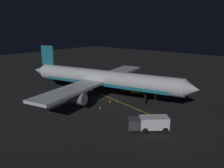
{
  "coord_description": "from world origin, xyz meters",
  "views": [
    {
      "loc": [
        36.33,
        32.18,
        15.45
      ],
      "look_at": [
        0.0,
        2.0,
        3.5
      ],
      "focal_mm": 37.79,
      "sensor_mm": 36.0,
      "label": 1
    }
  ],
  "objects_px": {
    "ground_crew_worker": "(155,98)",
    "traffic_cone_under_wing": "(110,101)",
    "catering_truck": "(134,88)",
    "traffic_cone_near_left": "(100,108)",
    "airliner": "(102,79)",
    "traffic_cone_near_right": "(118,101)",
    "baggage_truck": "(150,123)"
  },
  "relations": [
    {
      "from": "airliner",
      "to": "catering_truck",
      "type": "height_order",
      "value": "airliner"
    },
    {
      "from": "ground_crew_worker",
      "to": "baggage_truck",
      "type": "bearing_deg",
      "value": 26.01
    },
    {
      "from": "ground_crew_worker",
      "to": "traffic_cone_near_left",
      "type": "xyz_separation_m",
      "value": [
        10.23,
        -5.88,
        -0.64
      ]
    },
    {
      "from": "airliner",
      "to": "traffic_cone_near_right",
      "type": "distance_m",
      "value": 5.87
    },
    {
      "from": "airliner",
      "to": "traffic_cone_under_wing",
      "type": "distance_m",
      "value": 5.34
    },
    {
      "from": "traffic_cone_under_wing",
      "to": "ground_crew_worker",
      "type": "bearing_deg",
      "value": 131.75
    },
    {
      "from": "airliner",
      "to": "traffic_cone_near_right",
      "type": "xyz_separation_m",
      "value": [
        0.09,
        4.35,
        -3.94
      ]
    },
    {
      "from": "catering_truck",
      "to": "baggage_truck",
      "type": "bearing_deg",
      "value": 41.11
    },
    {
      "from": "catering_truck",
      "to": "traffic_cone_near_left",
      "type": "xyz_separation_m",
      "value": [
        12.4,
        0.8,
        -1.09
      ]
    },
    {
      "from": "baggage_truck",
      "to": "traffic_cone_near_right",
      "type": "xyz_separation_m",
      "value": [
        -7.53,
        -11.98,
        -0.91
      ]
    },
    {
      "from": "catering_truck",
      "to": "traffic_cone_under_wing",
      "type": "distance_m",
      "value": 8.42
    },
    {
      "from": "ground_crew_worker",
      "to": "traffic_cone_under_wing",
      "type": "xyz_separation_m",
      "value": [
        6.18,
        -6.92,
        -0.64
      ]
    },
    {
      "from": "ground_crew_worker",
      "to": "traffic_cone_under_wing",
      "type": "height_order",
      "value": "ground_crew_worker"
    },
    {
      "from": "airliner",
      "to": "traffic_cone_near_left",
      "type": "relative_size",
      "value": 71.54
    },
    {
      "from": "catering_truck",
      "to": "traffic_cone_under_wing",
      "type": "relative_size",
      "value": 11.88
    },
    {
      "from": "airliner",
      "to": "catering_truck",
      "type": "bearing_deg",
      "value": 152.88
    },
    {
      "from": "airliner",
      "to": "ground_crew_worker",
      "type": "relative_size",
      "value": 22.61
    },
    {
      "from": "baggage_truck",
      "to": "ground_crew_worker",
      "type": "distance_m",
      "value": 13.84
    },
    {
      "from": "airliner",
      "to": "catering_truck",
      "type": "xyz_separation_m",
      "value": [
        -6.99,
        3.58,
        -2.85
      ]
    },
    {
      "from": "catering_truck",
      "to": "ground_crew_worker",
      "type": "bearing_deg",
      "value": 72.03
    },
    {
      "from": "traffic_cone_near_left",
      "to": "traffic_cone_under_wing",
      "type": "relative_size",
      "value": 1.0
    },
    {
      "from": "baggage_truck",
      "to": "traffic_cone_under_wing",
      "type": "height_order",
      "value": "baggage_truck"
    },
    {
      "from": "catering_truck",
      "to": "airliner",
      "type": "bearing_deg",
      "value": -27.12
    },
    {
      "from": "traffic_cone_near_right",
      "to": "airliner",
      "type": "bearing_deg",
      "value": -91.13
    },
    {
      "from": "airliner",
      "to": "traffic_cone_under_wing",
      "type": "relative_size",
      "value": 71.54
    },
    {
      "from": "airliner",
      "to": "baggage_truck",
      "type": "bearing_deg",
      "value": 65.0
    },
    {
      "from": "ground_crew_worker",
      "to": "traffic_cone_near_left",
      "type": "height_order",
      "value": "ground_crew_worker"
    },
    {
      "from": "catering_truck",
      "to": "traffic_cone_near_left",
      "type": "distance_m",
      "value": 12.47
    },
    {
      "from": "airliner",
      "to": "baggage_truck",
      "type": "distance_m",
      "value": 18.27
    },
    {
      "from": "catering_truck",
      "to": "traffic_cone_near_right",
      "type": "distance_m",
      "value": 7.2
    },
    {
      "from": "ground_crew_worker",
      "to": "traffic_cone_near_right",
      "type": "height_order",
      "value": "ground_crew_worker"
    },
    {
      "from": "airliner",
      "to": "traffic_cone_under_wing",
      "type": "height_order",
      "value": "airliner"
    }
  ]
}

